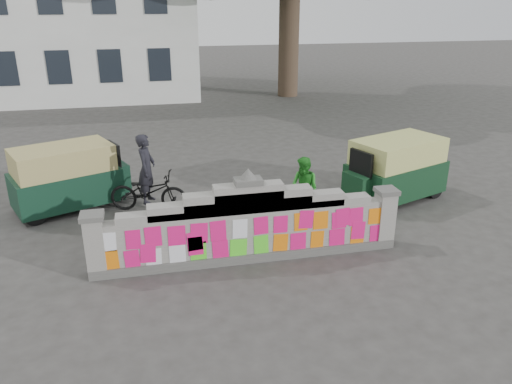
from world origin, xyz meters
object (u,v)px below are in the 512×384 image
Objects in this scene: rickshaw_left at (68,176)px; rickshaw_right at (394,169)px; cyclist_bike at (148,192)px; cyclist_rider at (147,178)px; pedestrian at (304,188)px.

rickshaw_right reaches higher than rickshaw_left.
rickshaw_left is (-1.98, 0.65, 0.34)m from cyclist_bike.
cyclist_rider is 1.15× the size of pedestrian.
cyclist_rider is 6.49m from rickshaw_right.
rickshaw_right is at bearing 70.85° from pedestrian.
rickshaw_left is (-1.98, 0.65, -0.03)m from cyclist_rider.
cyclist_rider reaches higher than cyclist_bike.
pedestrian is 6.02m from rickshaw_left.
cyclist_rider is (0.00, 0.00, 0.36)m from cyclist_bike.
cyclist_bike is 1.12× the size of cyclist_rider.
rickshaw_right is at bearing -31.85° from rickshaw_left.
cyclist_bike is at bearing 0.00° from cyclist_rider.
rickshaw_left reaches higher than cyclist_bike.
rickshaw_left is at bearing 88.22° from cyclist_bike.
cyclist_rider reaches higher than pedestrian.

